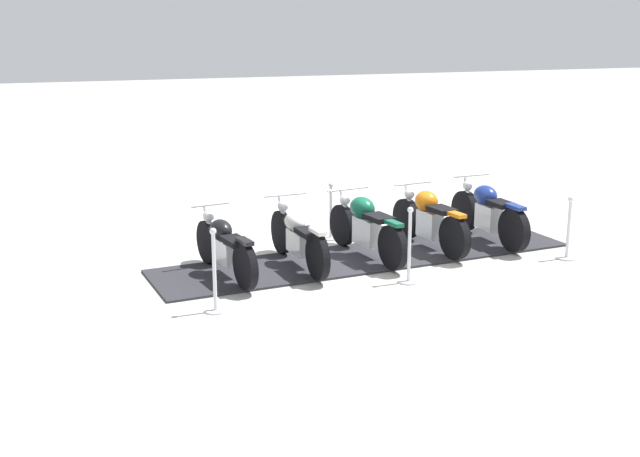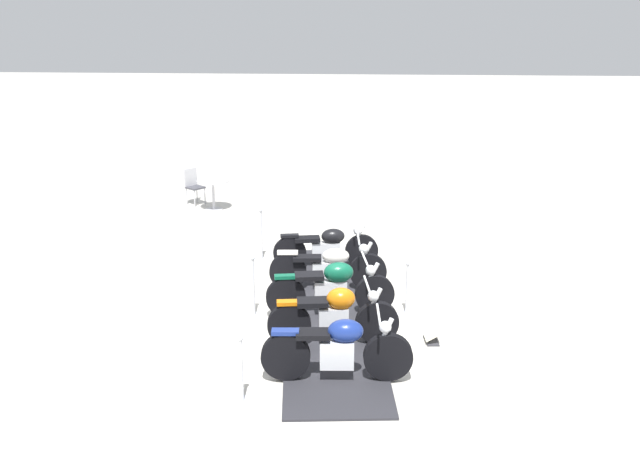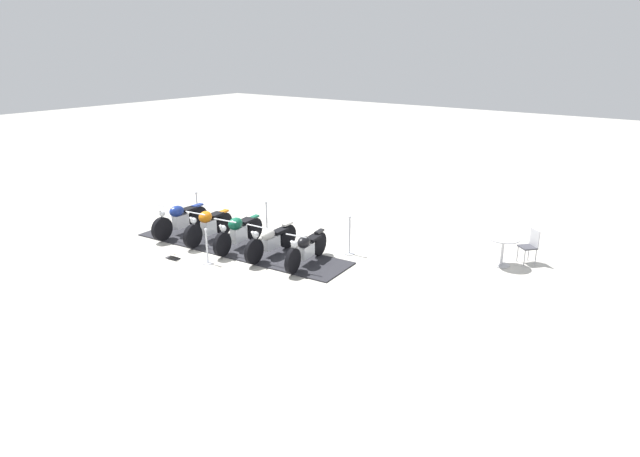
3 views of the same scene
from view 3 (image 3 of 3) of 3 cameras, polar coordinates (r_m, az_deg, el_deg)
name	(u,v)px [view 3 (image 3 of 3)]	position (r m, az deg, el deg)	size (l,w,h in m)	color
ground_plane	(240,249)	(16.36, -8.31, -2.07)	(80.00, 80.00, 0.00)	beige
display_platform	(240,248)	(16.35, -8.32, -2.01)	(6.92, 1.56, 0.04)	#28282D
motorcycle_navy	(180,219)	(17.73, -14.30, 0.97)	(2.21, 0.71, 1.05)	black
motorcycle_copper	(208,225)	(16.93, -11.51, 0.34)	(2.11, 0.73, 1.02)	black
motorcycle_forest	(238,231)	(16.15, -8.47, -0.30)	(2.24, 0.76, 1.01)	black
motorcycle_cream	(271,240)	(15.47, -5.11, -1.23)	(2.22, 0.71, 1.02)	black
motorcycle_black	(306,248)	(14.82, -1.45, -2.06)	(2.14, 0.62, 0.99)	black
stanchion_left_rear	(350,241)	(15.67, 3.07, -1.25)	(0.30, 0.30, 1.14)	silver
stanchion_right_mid	(207,253)	(15.33, -11.58, -2.45)	(0.34, 0.34, 1.01)	silver
stanchion_left_front	(198,212)	(19.10, -12.55, 1.67)	(0.34, 0.34, 1.03)	silver
stanchion_left_mid	(267,224)	(17.21, -5.51, 0.43)	(0.32, 0.32, 1.14)	silver
info_placard	(173,256)	(15.96, -14.99, -2.79)	(0.27, 0.41, 0.21)	#333338
cafe_table	(503,245)	(15.55, 18.41, -1.61)	(0.83, 0.83, 0.79)	#B7B7BC
cafe_chair_near_table	(530,244)	(16.00, 20.93, -1.54)	(0.56, 0.56, 0.95)	#B7B7BC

